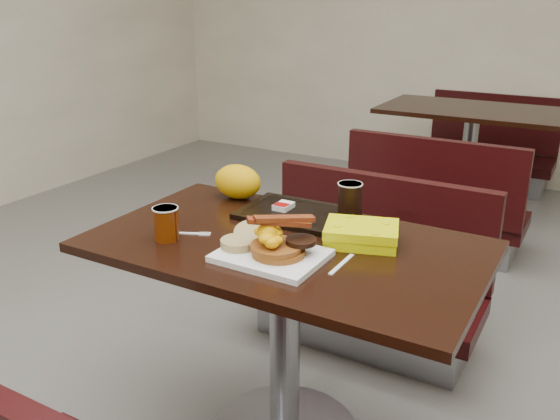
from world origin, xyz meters
The scene contains 23 objects.
wall_back centered at (0.00, 3.50, 1.40)m, with size 6.00×0.01×2.80m, color beige.
table_near centered at (0.00, 0.00, 0.38)m, with size 1.20×0.70×0.75m, color black, non-canonical shape.
bench_near_n centered at (0.00, 0.70, 0.36)m, with size 1.00×0.46×0.72m, color black, non-canonical shape.
table_far centered at (0.00, 2.60, 0.38)m, with size 1.20×0.70×0.75m, color black, non-canonical shape.
bench_far_s centered at (0.00, 1.90, 0.36)m, with size 1.00×0.46×0.72m, color black, non-canonical shape.
bench_far_n centered at (0.00, 3.30, 0.36)m, with size 1.00×0.46×0.72m, color black, non-canonical shape.
platter centered at (0.02, -0.13, 0.76)m, with size 0.30×0.23×0.02m, color white.
pancake_stack centered at (0.05, -0.13, 0.78)m, with size 0.15×0.15×0.03m, color brown.
sausage_patty centered at (0.10, -0.09, 0.81)m, with size 0.09×0.09×0.01m, color black.
scrambled_eggs centered at (0.02, -0.13, 0.83)m, with size 0.11×0.09×0.06m, color #FFC505.
bacon_strips centered at (0.04, -0.11, 0.86)m, with size 0.18×0.08×0.01m, color #480507, non-canonical shape.
muffin_bottom centered at (-0.08, -0.14, 0.78)m, with size 0.10×0.10×0.02m, color #A38656.
muffin_top centered at (-0.08, -0.08, 0.79)m, with size 0.10×0.10×0.02m, color #A38656.
coffee_cup_near centered at (-0.33, -0.16, 0.80)m, with size 0.08×0.08×0.11m, color #883304.
fork centered at (-0.31, -0.10, 0.75)m, with size 0.13×0.02×0.00m, color white, non-canonical shape.
knife centered at (0.22, -0.06, 0.75)m, with size 0.15×0.01×0.00m, color white.
condiment_syrup centered at (0.01, -0.03, 0.75)m, with size 0.04×0.03×0.01m, color #A43307.
condiment_ketchup centered at (-0.13, 0.06, 0.76)m, with size 0.04×0.03×0.01m, color #8C0504.
tray centered at (-0.08, 0.22, 0.76)m, with size 0.38×0.27×0.02m, color black.
hashbrown_sleeve_left centered at (-0.13, 0.22, 0.78)m, with size 0.05×0.07×0.02m, color silver.
coffee_cup_far centered at (0.09, 0.28, 0.82)m, with size 0.08×0.08×0.11m, color black.
clamshell centered at (0.21, 0.11, 0.78)m, with size 0.22×0.17×0.06m, color #D5D703.
paper_bag centered at (-0.36, 0.28, 0.81)m, with size 0.18×0.13×0.13m, color #D7AF07.
Camera 1 is at (0.81, -1.46, 1.46)m, focal length 37.74 mm.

